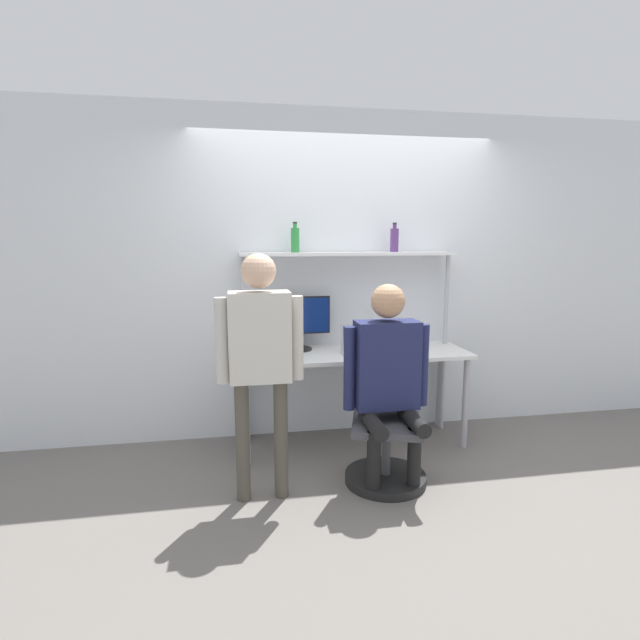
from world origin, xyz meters
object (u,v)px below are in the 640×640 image
object	(u,v)px
cell_phone	(401,353)
bottle_purple	(394,240)
monitor	(297,320)
bottle_green	(295,240)
office_chair	(386,443)
person_seated	(388,369)
laptop	(363,346)
person_standing	(260,347)

from	to	relation	value
cell_phone	bottle_purple	bearing A→B (deg)	85.12
monitor	bottle_green	size ratio (longest dim) A/B	2.25
bottle_purple	bottle_green	xyz separation A→B (m)	(-0.82, 0.00, 0.00)
office_chair	person_seated	xyz separation A→B (m)	(-0.01, -0.04, 0.54)
laptop	person_seated	distance (m)	0.60
monitor	person_seated	xyz separation A→B (m)	(0.49, -0.86, -0.20)
person_seated	bottle_green	size ratio (longest dim) A/B	5.77
monitor	person_seated	size ratio (longest dim) A/B	0.39
office_chair	bottle_green	xyz separation A→B (m)	(-0.51, 0.83, 1.39)
person_standing	bottle_green	size ratio (longest dim) A/B	6.64
person_seated	bottle_green	distance (m)	1.32
bottle_green	laptop	bearing A→B (deg)	-28.30
person_standing	bottle_purple	distance (m)	1.62
laptop	person_standing	xyz separation A→B (m)	(-0.84, -0.66, 0.17)
cell_phone	bottle_purple	world-z (taller)	bottle_purple
cell_phone	person_seated	bearing A→B (deg)	-117.55
monitor	office_chair	distance (m)	1.21
cell_phone	bottle_green	size ratio (longest dim) A/B	0.63
monitor	bottle_green	xyz separation A→B (m)	(-0.01, 0.01, 0.65)
monitor	person_standing	xyz separation A→B (m)	(-0.36, -0.91, -0.01)
office_chair	person_standing	world-z (taller)	person_standing
bottle_green	monitor	bearing A→B (deg)	-40.51
person_standing	bottle_purple	size ratio (longest dim) A/B	6.68
laptop	bottle_green	xyz separation A→B (m)	(-0.49, 0.27, 0.82)
person_standing	bottle_green	bearing A→B (deg)	69.55
person_seated	cell_phone	bearing A→B (deg)	62.45
monitor	bottle_purple	distance (m)	1.03
monitor	bottle_purple	bearing A→B (deg)	0.74
laptop	person_seated	bearing A→B (deg)	-89.24
cell_phone	bottle_green	xyz separation A→B (m)	(-0.79, 0.31, 0.88)
monitor	cell_phone	distance (m)	0.87
laptop	office_chair	xyz separation A→B (m)	(0.02, -0.56, -0.56)
laptop	cell_phone	world-z (taller)	laptop
office_chair	bottle_purple	size ratio (longest dim) A/B	3.78
person_standing	cell_phone	bearing A→B (deg)	28.17
person_seated	laptop	bearing A→B (deg)	90.76
monitor	laptop	xyz separation A→B (m)	(0.48, -0.26, -0.18)
office_chair	bottle_green	bearing A→B (deg)	121.86
laptop	bottle_purple	xyz separation A→B (m)	(0.32, 0.27, 0.82)
monitor	laptop	world-z (taller)	monitor
monitor	laptop	bearing A→B (deg)	-27.95
monitor	office_chair	size ratio (longest dim) A/B	0.60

